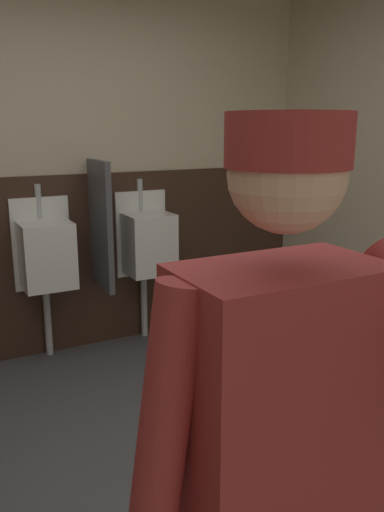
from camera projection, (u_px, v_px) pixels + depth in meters
ground_plane at (169, 508)px, 2.32m from camera, size 4.63×4.40×0.04m
wall_back at (47, 156)px, 3.66m from camera, size 4.63×0.12×2.84m
wainscot_band_back at (56, 265)px, 3.78m from camera, size 4.03×0.03×1.29m
urinal_left at (46, 254)px, 3.58m from camera, size 0.40×0.34×1.24m
urinal_middle at (147, 242)px, 3.92m from camera, size 0.40×0.34×1.24m
privacy_divider_panel at (101, 226)px, 3.65m from camera, size 0.04×0.40×0.90m
person at (277, 466)px, 1.05m from camera, size 0.62×0.60×1.65m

